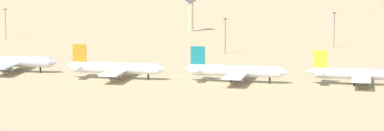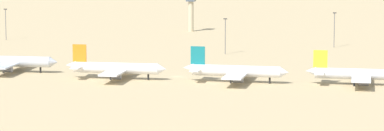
{
  "view_description": "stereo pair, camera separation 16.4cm",
  "coord_description": "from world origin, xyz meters",
  "views": [
    {
      "loc": [
        78.04,
        -350.81,
        54.21
      ],
      "look_at": [
        7.98,
        -9.28,
        6.0
      ],
      "focal_mm": 84.9,
      "sensor_mm": 36.0,
      "label": 1
    },
    {
      "loc": [
        78.2,
        -350.78,
        54.21
      ],
      "look_at": [
        7.98,
        -9.28,
        6.0
      ],
      "focal_mm": 84.9,
      "sensor_mm": 36.0,
      "label": 2
    }
  ],
  "objects": [
    {
      "name": "ground",
      "position": [
        0.0,
        0.0,
        0.0
      ],
      "size": [
        4000.0,
        4000.0,
        0.0
      ],
      "primitive_type": "plane",
      "color": "tan"
    },
    {
      "name": "parked_jet_red_2",
      "position": [
        -71.17,
        -1.97,
        4.56
      ],
      "size": [
        42.15,
        35.41,
        13.93
      ],
      "rotation": [
        0.0,
        0.0,
        0.05
      ],
      "color": "silver",
      "rests_on": "ground"
    },
    {
      "name": "parked_jet_orange_3",
      "position": [
        -22.44,
        -11.39,
        4.42
      ],
      "size": [
        40.79,
        34.17,
        13.5
      ],
      "rotation": [
        0.0,
        0.0,
        0.02
      ],
      "color": "white",
      "rests_on": "ground"
    },
    {
      "name": "parked_jet_teal_4",
      "position": [
        25.01,
        -10.13,
        4.46
      ],
      "size": [
        41.11,
        34.4,
        13.62
      ],
      "rotation": [
        0.0,
        0.0,
        -0.01
      ],
      "color": "white",
      "rests_on": "ground"
    },
    {
      "name": "parked_jet_yellow_5",
      "position": [
        71.28,
        -7.46,
        4.27
      ],
      "size": [
        39.34,
        32.93,
        13.03
      ],
      "rotation": [
        0.0,
        0.0,
        0.02
      ],
      "color": "silver",
      "rests_on": "ground"
    },
    {
      "name": "control_tower",
      "position": [
        -31.55,
        179.7,
        13.94
      ],
      "size": [
        5.2,
        5.2,
        23.11
      ],
      "color": "#C6B793",
      "rests_on": "ground"
    },
    {
      "name": "light_pole_west",
      "position": [
        56.64,
        113.95,
        10.19
      ],
      "size": [
        1.8,
        0.5,
        17.9
      ],
      "color": "#59595E",
      "rests_on": "ground"
    },
    {
      "name": "light_pole_mid",
      "position": [
        6.85,
        75.34,
        9.86
      ],
      "size": [
        1.8,
        0.5,
        17.26
      ],
      "color": "#59595E",
      "rests_on": "ground"
    },
    {
      "name": "light_pole_east",
      "position": [
        -121.13,
        112.56,
        9.83
      ],
      "size": [
        1.8,
        0.5,
        17.2
      ],
      "color": "#59595E",
      "rests_on": "ground"
    }
  ]
}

